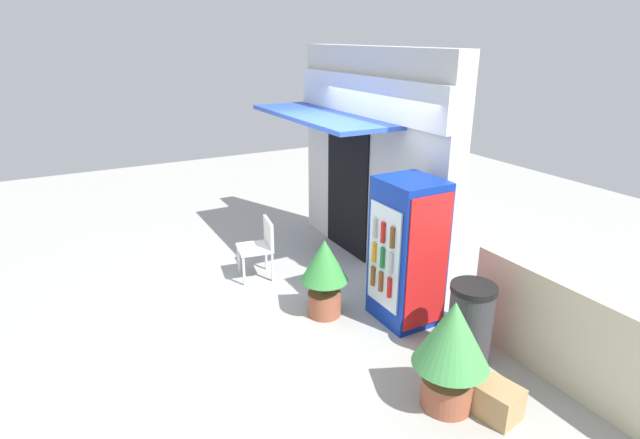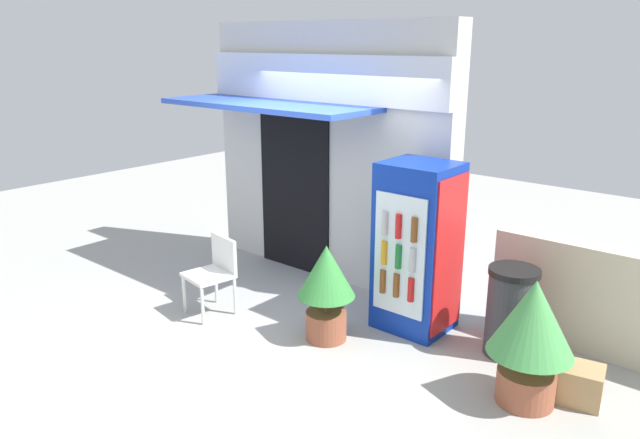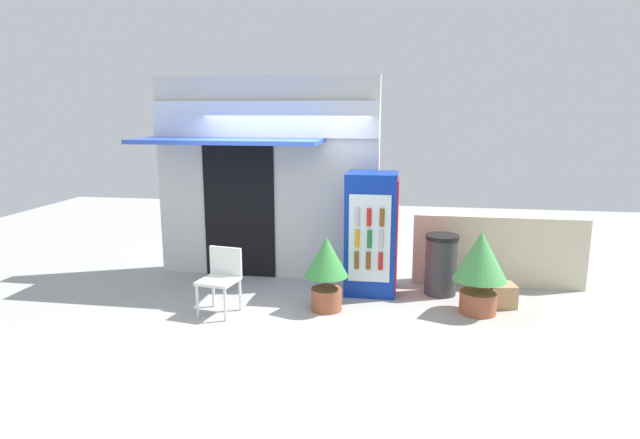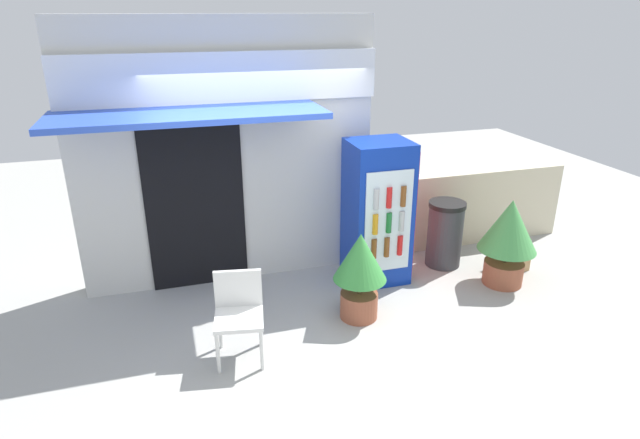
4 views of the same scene
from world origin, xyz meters
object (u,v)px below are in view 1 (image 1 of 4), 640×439
Objects in this scene: potted_plant_near_shop at (324,270)px; trash_bin at (470,323)px; potted_plant_curbside at (452,344)px; drink_cooler at (407,252)px; cardboard_box at (498,402)px; plastic_chair at (260,244)px.

potted_plant_near_shop is 1.14× the size of trash_bin.
trash_bin is at bearing 30.30° from potted_plant_near_shop.
potted_plant_curbside reaches higher than trash_bin.
potted_plant_curbside is 1.25× the size of trash_bin.
drink_cooler is 1.92m from cardboard_box.
potted_plant_near_shop is 2.76× the size of cardboard_box.
plastic_chair is 0.97× the size of trash_bin.
drink_cooler is 1.56m from potted_plant_curbside.
trash_bin is (0.98, 0.08, -0.43)m from drink_cooler.
drink_cooler reaches higher than potted_plant_near_shop.
potted_plant_curbside is (1.95, 0.21, 0.06)m from potted_plant_near_shop.
cardboard_box is at bearing -9.44° from drink_cooler.
potted_plant_near_shop is 0.91× the size of potted_plant_curbside.
potted_plant_curbside is 0.84m from trash_bin.
potted_plant_curbside is 0.67m from cardboard_box.
cardboard_box is at bearing 12.51° from potted_plant_near_shop.
potted_plant_curbside is (1.43, -0.59, -0.21)m from drink_cooler.
potted_plant_curbside is 3.03× the size of cardboard_box.
potted_plant_near_shop is at bearing -123.28° from drink_cooler.
plastic_chair is at bearing -171.49° from potted_plant_curbside.
drink_cooler is 0.99m from potted_plant_near_shop.
potted_plant_curbside is at bearing -56.76° from trash_bin.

